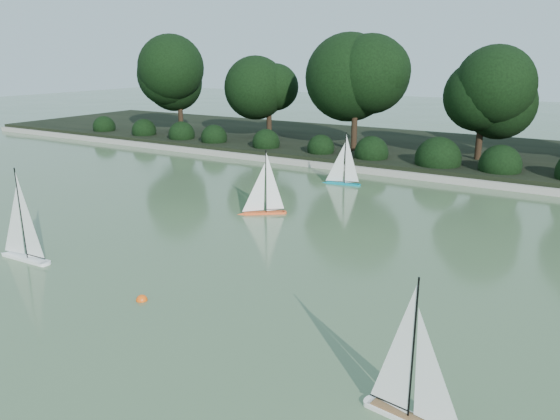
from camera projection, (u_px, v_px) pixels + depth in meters
name	position (u px, v px, depth m)	size (l,w,h in m)	color
ground	(241.00, 291.00, 8.33)	(80.00, 80.00, 0.00)	#3B5130
pond_coping	(422.00, 176.00, 15.69)	(40.00, 0.35, 0.18)	gray
far_bank	(457.00, 153.00, 18.96)	(40.00, 8.00, 0.30)	black
tree_line	(493.00, 83.00, 16.37)	(26.31, 3.93, 4.39)	black
shrub_hedge	(432.00, 159.00, 16.33)	(29.10, 1.10, 1.10)	black
sailboat_white_a	(20.00, 244.00, 9.55)	(1.29, 0.25, 1.76)	white
sailboat_white_b	(422.00, 404.00, 5.23)	(1.19, 0.35, 1.61)	white
sailboat_orange	(260.00, 204.00, 12.26)	(0.98, 0.81, 1.55)	#FE5523
sailboat_teal	(340.00, 176.00, 15.07)	(1.13, 0.34, 1.54)	#088192
race_buoy	(142.00, 300.00, 8.00)	(0.17, 0.17, 0.17)	#FD550D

